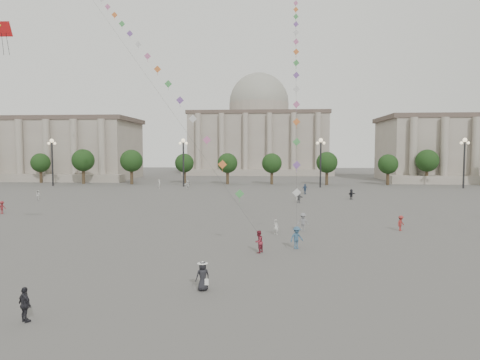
{
  "coord_description": "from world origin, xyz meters",
  "views": [
    {
      "loc": [
        4.16,
        -23.29,
        7.89
      ],
      "look_at": [
        1.66,
        12.0,
        5.49
      ],
      "focal_mm": 32.0,
      "sensor_mm": 36.0,
      "label": 1
    }
  ],
  "objects": [
    {
      "name": "ground",
      "position": [
        0.0,
        0.0,
        0.0
      ],
      "size": [
        360.0,
        360.0,
        0.0
      ],
      "primitive_type": "plane",
      "color": "#4F4D4A",
      "rests_on": "ground"
    },
    {
      "name": "hall_central",
      "position": [
        0.0,
        129.22,
        14.23
      ],
      "size": [
        48.3,
        34.3,
        35.5
      ],
      "color": "gray",
      "rests_on": "ground"
    },
    {
      "name": "tree_row",
      "position": [
        0.0,
        78.0,
        5.39
      ],
      "size": [
        137.12,
        5.12,
        8.0
      ],
      "color": "#332519",
      "rests_on": "ground"
    },
    {
      "name": "lamp_post_far_west",
      "position": [
        -45.0,
        70.0,
        7.35
      ],
      "size": [
        2.0,
        0.9,
        10.65
      ],
      "color": "#262628",
      "rests_on": "ground"
    },
    {
      "name": "lamp_post_mid_west",
      "position": [
        -15.0,
        70.0,
        7.35
      ],
      "size": [
        2.0,
        0.9,
        10.65
      ],
      "color": "#262628",
      "rests_on": "ground"
    },
    {
      "name": "lamp_post_mid_east",
      "position": [
        15.0,
        70.0,
        7.35
      ],
      "size": [
        2.0,
        0.9,
        10.65
      ],
      "color": "#262628",
      "rests_on": "ground"
    },
    {
      "name": "lamp_post_far_east",
      "position": [
        45.0,
        70.0,
        7.35
      ],
      "size": [
        2.0,
        0.9,
        10.65
      ],
      "color": "#262628",
      "rests_on": "ground"
    },
    {
      "name": "person_crowd_0",
      "position": [
        10.52,
        55.27,
        0.94
      ],
      "size": [
        1.18,
        0.91,
        1.87
      ],
      "primitive_type": "imported",
      "rotation": [
        0.0,
        0.0,
        0.48
      ],
      "color": "navy",
      "rests_on": "ground"
    },
    {
      "name": "person_crowd_1",
      "position": [
        -33.22,
        42.87,
        0.79
      ],
      "size": [
        0.97,
        0.92,
        1.58
      ],
      "primitive_type": "imported",
      "rotation": [
        0.0,
        0.0,
        2.57
      ],
      "color": "silver",
      "rests_on": "ground"
    },
    {
      "name": "person_crowd_2",
      "position": [
        -29.49,
        27.79,
        0.81
      ],
      "size": [
        0.93,
        1.19,
        1.62
      ],
      "primitive_type": "imported",
      "rotation": [
        0.0,
        0.0,
        1.2
      ],
      "color": "maroon",
      "rests_on": "ground"
    },
    {
      "name": "person_crowd_4",
      "position": [
        -12.96,
        64.21,
        0.88
      ],
      "size": [
        1.49,
        1.55,
        1.76
      ],
      "primitive_type": "imported",
      "rotation": [
        0.0,
        0.0,
        3.97
      ],
      "color": "white",
      "rests_on": "ground"
    },
    {
      "name": "person_crowd_6",
      "position": [
        7.4,
        18.68,
        0.91
      ],
      "size": [
        1.21,
        0.74,
        1.82
      ],
      "primitive_type": "imported",
      "rotation": [
        0.0,
        0.0,
        6.23
      ],
      "color": "slate",
      "rests_on": "ground"
    },
    {
      "name": "person_crowd_8",
      "position": [
        17.1,
        19.64,
        0.76
      ],
      "size": [
        1.1,
        1.08,
        1.52
      ],
      "primitive_type": "imported",
      "rotation": [
        0.0,
        0.0,
        0.76
      ],
      "color": "maroon",
      "rests_on": "ground"
    },
    {
      "name": "person_crowd_9",
      "position": [
        17.37,
        47.05,
        0.85
      ],
      "size": [
        1.54,
        1.38,
        1.7
      ],
      "primitive_type": "imported",
      "rotation": [
        0.0,
        0.0,
        0.68
      ],
      "color": "black",
      "rests_on": "ground"
    },
    {
      "name": "person_crowd_10",
      "position": [
        -19.31,
        65.59,
        0.91
      ],
      "size": [
        0.55,
        0.73,
        1.82
      ],
      "primitive_type": "imported",
      "rotation": [
        0.0,
        0.0,
        1.76
      ],
      "color": "silver",
      "rests_on": "ground"
    },
    {
      "name": "person_crowd_12",
      "position": [
        8.55,
        41.83,
        0.85
      ],
      "size": [
        1.4,
        1.51,
        1.69
      ],
      "primitive_type": "imported",
      "rotation": [
        0.0,
        0.0,
        2.29
      ],
      "color": "slate",
      "rests_on": "ground"
    },
    {
      "name": "person_crowd_13",
      "position": [
        4.72,
        16.76,
        0.74
      ],
      "size": [
        0.64,
        0.59,
        1.48
      ],
      "primitive_type": "imported",
      "rotation": [
        0.0,
        0.0,
        2.55
      ],
      "color": "silver",
      "rests_on": "ground"
    },
    {
      "name": "tourist_1",
      "position": [
        -7.09,
        -4.8,
        0.83
      ],
      "size": [
        1.03,
        0.86,
        1.65
      ],
      "primitive_type": "imported",
      "rotation": [
        0.0,
        0.0,
        2.58
      ],
      "color": "black",
      "rests_on": "ground"
    },
    {
      "name": "kite_flyer_0",
      "position": [
        3.29,
        9.42,
        0.88
      ],
      "size": [
        1.0,
        1.07,
        1.75
      ],
      "primitive_type": "imported",
      "rotation": [
        0.0,
        0.0,
        4.19
      ],
      "color": "maroon",
      "rests_on": "ground"
    },
    {
      "name": "kite_flyer_1",
      "position": [
        6.32,
        11.03,
        0.91
      ],
      "size": [
        1.36,
        1.17,
        1.82
      ],
      "primitive_type": "imported",
      "rotation": [
        0.0,
        0.0,
        0.52
      ],
      "color": "#345775",
      "rests_on": "ground"
    },
    {
      "name": "hat_person",
      "position": [
        0.38,
        0.22,
        0.88
      ],
      "size": [
        0.97,
        0.86,
        1.69
      ],
      "color": "black",
      "rests_on": "ground"
    },
    {
      "name": "kite_train_west",
      "position": [
        -15.21,
        31.09,
        23.91
      ],
      "size": [
        34.67,
        39.98,
        67.91
      ],
      "color": "#3F3F3F",
      "rests_on": "ground"
    },
    {
      "name": "kite_train_mid",
      "position": [
        7.65,
        38.4,
        25.94
      ],
      "size": [
        3.23,
        50.93,
        68.78
      ],
      "color": "#3F3F3F",
      "rests_on": "ground"
    }
  ]
}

